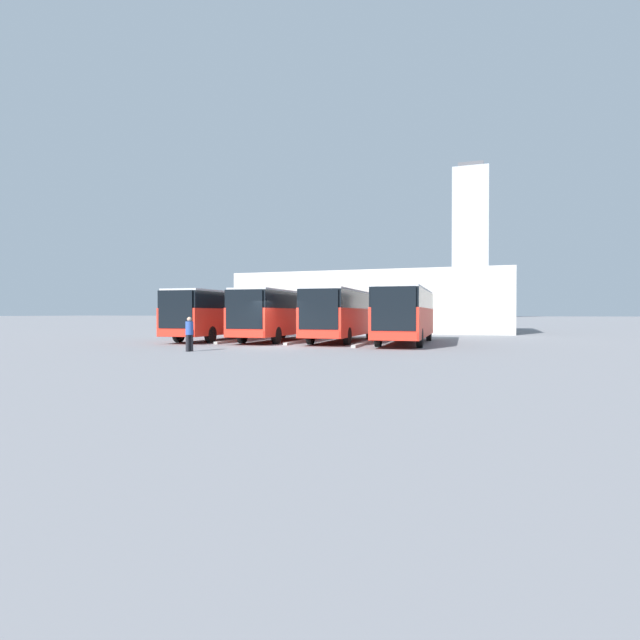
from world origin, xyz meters
TOP-DOWN VIEW (x-y plane):
  - ground_plane at (0.00, 0.00)m, footprint 600.00×600.00m
  - bus_0 at (-6.35, -5.17)m, footprint 3.09×11.22m
  - curb_divider_0 at (-4.23, -3.53)m, footprint 0.57×6.41m
  - bus_1 at (-2.12, -6.02)m, footprint 3.09×11.22m
  - curb_divider_1 at (0.00, -4.38)m, footprint 0.57×6.41m
  - bus_2 at (2.11, -5.56)m, footprint 3.09×11.22m
  - curb_divider_2 at (4.23, -3.92)m, footprint 0.57×6.41m
  - bus_3 at (6.35, -5.15)m, footprint 3.09×11.22m
  - pedestrian at (2.37, 4.43)m, footprint 0.48×0.48m
  - station_building at (0.00, -24.81)m, footprint 26.12×14.25m
  - office_tower at (-0.78, -223.28)m, footprint 16.37×16.37m

SIDE VIEW (x-z plane):
  - ground_plane at x=0.00m, z-range 0.00..0.00m
  - curb_divider_0 at x=-4.23m, z-range 0.00..0.15m
  - curb_divider_1 at x=0.00m, z-range 0.00..0.15m
  - curb_divider_2 at x=4.23m, z-range 0.00..0.15m
  - pedestrian at x=2.37m, z-range 0.06..1.71m
  - bus_0 at x=-6.35m, z-range 0.19..3.46m
  - bus_1 at x=-2.12m, z-range 0.19..3.46m
  - bus_2 at x=2.11m, z-range 0.19..3.46m
  - bus_3 at x=6.35m, z-range 0.19..3.46m
  - station_building at x=0.00m, z-range 0.03..5.82m
  - office_tower at x=-0.78m, z-range -0.60..71.80m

